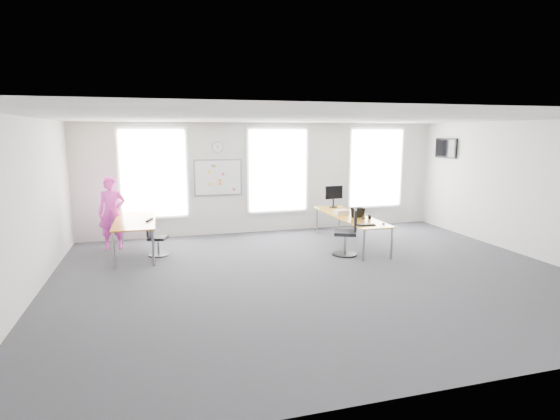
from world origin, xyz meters
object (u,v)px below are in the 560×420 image
object	(u,v)px
chair_right	(348,235)
chair_left	(156,240)
desk_left	(135,223)
headphones	(366,217)
person	(112,213)
keyboard	(366,225)
monitor	(334,195)
desk_right	(350,217)

from	to	relation	value
chair_right	chair_left	bearing A→B (deg)	-81.91
desk_left	headphones	world-z (taller)	headphones
person	keyboard	size ratio (longest dim) A/B	4.11
monitor	desk_left	bearing A→B (deg)	-179.54
chair_right	headphones	xyz separation A→B (m)	(0.60, 0.31, 0.31)
monitor	chair_right	bearing A→B (deg)	-111.31
chair_right	headphones	size ratio (longest dim) A/B	5.44
chair_right	monitor	xyz separation A→B (m)	(0.51, 2.08, 0.61)
person	chair_right	bearing A→B (deg)	-21.83
headphones	monitor	bearing A→B (deg)	102.06
keyboard	headphones	size ratio (longest dim) A/B	2.14
person	headphones	distance (m)	6.01
desk_right	chair_right	xyz separation A→B (m)	(-0.46, -0.88, -0.21)
desk_left	person	xyz separation A→B (m)	(-0.54, 0.71, 0.13)
monitor	desk_right	bearing A→B (deg)	-100.00
chair_left	keyboard	size ratio (longest dim) A/B	2.00
keyboard	monitor	bearing A→B (deg)	87.65
keyboard	person	bearing A→B (deg)	159.52
monitor	chair_left	bearing A→B (deg)	-176.08
chair_left	keyboard	xyz separation A→B (m)	(4.47, -1.40, 0.37)
desk_right	chair_left	distance (m)	4.64
person	keyboard	distance (m)	5.92
person	monitor	distance (m)	5.66
desk_right	chair_right	bearing A→B (deg)	-117.65
desk_left	headphones	distance (m)	5.30
desk_right	chair_left	bearing A→B (deg)	176.78
chair_left	chair_right	bearing A→B (deg)	-87.25
desk_left	chair_left	size ratio (longest dim) A/B	2.61
keyboard	monitor	world-z (taller)	monitor
desk_left	monitor	world-z (taller)	monitor
desk_right	keyboard	xyz separation A→B (m)	(-0.16, -1.14, 0.06)
desk_right	chair_left	size ratio (longest dim) A/B	3.54
person	headphones	bearing A→B (deg)	-16.92
desk_left	chair_right	size ratio (longest dim) A/B	2.06
desk_right	headphones	distance (m)	0.59
keyboard	monitor	distance (m)	2.38
chair_left	monitor	bearing A→B (deg)	-60.63
desk_right	monitor	xyz separation A→B (m)	(0.05, 1.20, 0.40)
chair_left	headphones	xyz separation A→B (m)	(4.77, -0.82, 0.41)
person	desk_left	bearing A→B (deg)	-52.36
desk_left	chair_right	bearing A→B (deg)	-16.57
desk_left	chair_right	xyz separation A→B (m)	(4.60, -1.37, -0.27)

